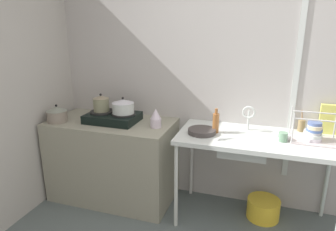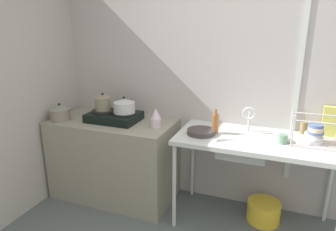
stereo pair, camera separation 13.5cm
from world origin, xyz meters
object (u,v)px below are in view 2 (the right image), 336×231
at_px(percolator, 156,118).
at_px(bottle_by_sink, 215,123).
at_px(faucet, 249,115).
at_px(frying_pan, 201,132).
at_px(cereal_box, 333,122).
at_px(small_bowl_on_drainboard, 280,139).
at_px(bucket_on_floor, 263,211).
at_px(cup_by_rack, 283,139).
at_px(utensil_jar, 303,127).
at_px(pot_on_right_burner, 124,106).
at_px(pot_on_left_burner, 103,103).
at_px(dish_rack, 314,136).
at_px(stove, 114,116).
at_px(pot_beside_stove, 60,113).
at_px(sink_basin, 242,146).

xyz_separation_m(percolator, bottle_by_sink, (0.57, 0.03, 0.00)).
xyz_separation_m(faucet, frying_pan, (-0.39, -0.20, -0.14)).
bearing_deg(cereal_box, faucet, -166.71).
bearing_deg(small_bowl_on_drainboard, bucket_on_floor, 137.44).
distance_m(cup_by_rack, utensil_jar, 0.37).
relative_size(cereal_box, utensil_jar, 1.34).
bearing_deg(cup_by_rack, bottle_by_sink, 175.62).
xyz_separation_m(pot_on_right_burner, bucket_on_floor, (1.42, 0.08, -0.94)).
bearing_deg(bucket_on_floor, utensil_jar, 37.23).
bearing_deg(pot_on_left_burner, cereal_box, 7.62).
bearing_deg(small_bowl_on_drainboard, cereal_box, 33.06).
height_order(frying_pan, dish_rack, dish_rack).
relative_size(small_bowl_on_drainboard, cereal_box, 0.59).
bearing_deg(small_bowl_on_drainboard, stove, -179.43).
bearing_deg(pot_beside_stove, pot_on_right_burner, 14.72).
bearing_deg(cereal_box, bucket_on_floor, -156.71).
bearing_deg(dish_rack, pot_on_left_burner, -179.01).
xyz_separation_m(faucet, small_bowl_on_drainboard, (0.28, -0.12, -0.15)).
bearing_deg(cup_by_rack, pot_on_left_burner, 178.61).
xyz_separation_m(dish_rack, cereal_box, (0.16, 0.26, 0.07)).
relative_size(percolator, faucet, 0.77).
bearing_deg(percolator, pot_on_right_burner, 175.13).
relative_size(pot_on_left_burner, cereal_box, 0.68).
bearing_deg(frying_pan, dish_rack, 6.23).
relative_size(stove, dish_rack, 1.38).
distance_m(frying_pan, bottle_by_sink, 0.15).
xyz_separation_m(faucet, bottle_by_sink, (-0.28, -0.13, -0.07)).
bearing_deg(sink_basin, pot_on_left_burner, 178.40).
height_order(stove, bottle_by_sink, bottle_by_sink).
relative_size(stove, frying_pan, 2.03).
bearing_deg(bottle_by_sink, dish_rack, 2.28).
distance_m(small_bowl_on_drainboard, cereal_box, 0.52).
height_order(pot_on_left_burner, small_bowl_on_drainboard, pot_on_left_burner).
bearing_deg(cup_by_rack, percolator, 179.40).
distance_m(dish_rack, utensil_jar, 0.26).
xyz_separation_m(dish_rack, bottle_by_sink, (-0.82, -0.03, 0.03)).
xyz_separation_m(sink_basin, utensil_jar, (0.49, 0.32, 0.13)).
distance_m(pot_beside_stove, bottle_by_sink, 1.61).
distance_m(pot_on_left_burner, utensil_jar, 1.96).
bearing_deg(small_bowl_on_drainboard, bottle_by_sink, -178.55).
height_order(pot_beside_stove, cup_by_rack, pot_beside_stove).
bearing_deg(bucket_on_floor, cup_by_rack, -53.90).
bearing_deg(dish_rack, cereal_box, 57.78).
bearing_deg(cereal_box, stove, -171.31).
height_order(sink_basin, faucet, faucet).
height_order(pot_on_left_burner, bottle_by_sink, pot_on_left_burner).
relative_size(bottle_by_sink, utensil_jar, 1.13).
height_order(stove, pot_beside_stove, pot_beside_stove).
bearing_deg(utensil_jar, cup_by_rack, -117.82).
height_order(pot_on_right_burner, bottle_by_sink, pot_on_right_burner).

